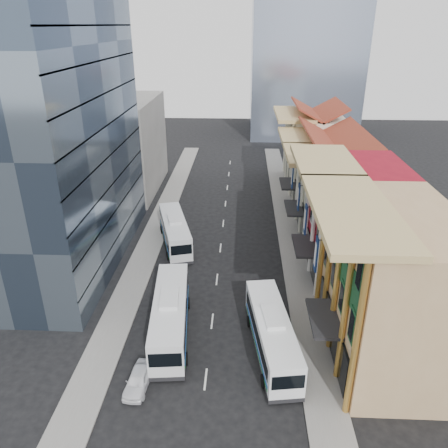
{
  "coord_description": "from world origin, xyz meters",
  "views": [
    {
      "loc": [
        2.5,
        -23.63,
        24.09
      ],
      "look_at": [
        0.6,
        18.13,
        4.9
      ],
      "focal_mm": 35.0,
      "sensor_mm": 36.0,
      "label": 1
    }
  ],
  "objects_px": {
    "office_tower": "(48,125)",
    "sedan_left": "(138,379)",
    "bus_left_near": "(170,314)",
    "bus_left_far": "(175,231)",
    "sedan_right": "(279,358)",
    "shophouse_tan": "(393,286)",
    "bus_right": "(272,333)"
  },
  "relations": [
    {
      "from": "bus_left_far",
      "to": "sedan_right",
      "type": "relative_size",
      "value": 2.45
    },
    {
      "from": "office_tower",
      "to": "bus_right",
      "type": "xyz_separation_m",
      "value": [
        22.02,
        -14.69,
        -13.19
      ]
    },
    {
      "from": "bus_left_far",
      "to": "shophouse_tan",
      "type": "bearing_deg",
      "value": -58.05
    },
    {
      "from": "office_tower",
      "to": "bus_left_near",
      "type": "distance_m",
      "value": 22.8
    },
    {
      "from": "shophouse_tan",
      "to": "bus_right",
      "type": "xyz_separation_m",
      "value": [
        -8.98,
        -0.69,
        -4.19
      ]
    },
    {
      "from": "sedan_left",
      "to": "office_tower",
      "type": "bearing_deg",
      "value": 127.18
    },
    {
      "from": "office_tower",
      "to": "sedan_left",
      "type": "relative_size",
      "value": 7.76
    },
    {
      "from": "bus_right",
      "to": "sedan_right",
      "type": "distance_m",
      "value": 2.0
    },
    {
      "from": "shophouse_tan",
      "to": "bus_right",
      "type": "bearing_deg",
      "value": -175.62
    },
    {
      "from": "shophouse_tan",
      "to": "sedan_right",
      "type": "distance_m",
      "value": 10.25
    },
    {
      "from": "bus_left_near",
      "to": "sedan_right",
      "type": "xyz_separation_m",
      "value": [
        8.88,
        -3.57,
        -1.14
      ]
    },
    {
      "from": "bus_left_far",
      "to": "bus_right",
      "type": "xyz_separation_m",
      "value": [
        10.47,
        -18.39,
        0.01
      ]
    },
    {
      "from": "bus_left_near",
      "to": "sedan_right",
      "type": "height_order",
      "value": "bus_left_near"
    },
    {
      "from": "bus_left_far",
      "to": "sedan_left",
      "type": "bearing_deg",
      "value": -104.1
    },
    {
      "from": "office_tower",
      "to": "sedan_left",
      "type": "bearing_deg",
      "value": -57.19
    },
    {
      "from": "bus_left_near",
      "to": "sedan_left",
      "type": "relative_size",
      "value": 3.06
    },
    {
      "from": "office_tower",
      "to": "bus_right",
      "type": "height_order",
      "value": "office_tower"
    },
    {
      "from": "office_tower",
      "to": "sedan_left",
      "type": "distance_m",
      "value": 26.7
    },
    {
      "from": "shophouse_tan",
      "to": "sedan_left",
      "type": "relative_size",
      "value": 3.62
    },
    {
      "from": "office_tower",
      "to": "bus_left_far",
      "type": "relative_size",
      "value": 2.68
    },
    {
      "from": "bus_right",
      "to": "sedan_left",
      "type": "xyz_separation_m",
      "value": [
        -9.82,
        -4.23,
        -1.15
      ]
    },
    {
      "from": "shophouse_tan",
      "to": "sedan_right",
      "type": "xyz_separation_m",
      "value": [
        -8.5,
        -2.32,
        -5.24
      ]
    },
    {
      "from": "shophouse_tan",
      "to": "office_tower",
      "type": "xyz_separation_m",
      "value": [
        -31.0,
        14.0,
        9.0
      ]
    },
    {
      "from": "shophouse_tan",
      "to": "bus_left_near",
      "type": "height_order",
      "value": "shophouse_tan"
    },
    {
      "from": "bus_left_far",
      "to": "sedan_left",
      "type": "distance_m",
      "value": 22.66
    },
    {
      "from": "shophouse_tan",
      "to": "office_tower",
      "type": "distance_m",
      "value": 35.19
    },
    {
      "from": "sedan_left",
      "to": "bus_left_near",
      "type": "bearing_deg",
      "value": 81.43
    },
    {
      "from": "shophouse_tan",
      "to": "bus_left_far",
      "type": "height_order",
      "value": "shophouse_tan"
    },
    {
      "from": "office_tower",
      "to": "bus_left_far",
      "type": "height_order",
      "value": "office_tower"
    },
    {
      "from": "office_tower",
      "to": "bus_left_near",
      "type": "xyz_separation_m",
      "value": [
        13.62,
        -12.75,
        -13.1
      ]
    },
    {
      "from": "bus_left_far",
      "to": "sedan_right",
      "type": "distance_m",
      "value": 22.84
    },
    {
      "from": "office_tower",
      "to": "sedan_right",
      "type": "relative_size",
      "value": 6.55
    }
  ]
}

